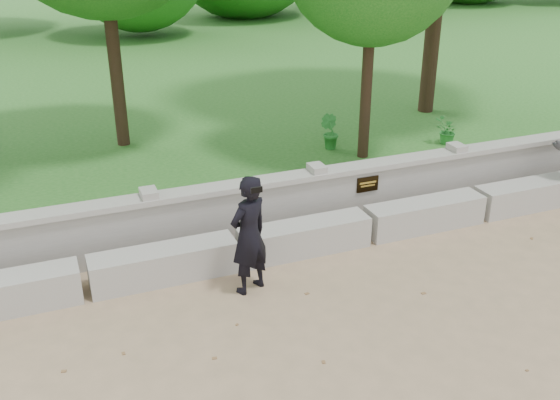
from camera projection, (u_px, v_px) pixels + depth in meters
The scene contains 7 objects.
ground at pixel (442, 307), 7.61m from camera, with size 80.00×80.00×0.00m, color #A08462.
lawn at pixel (177, 67), 19.41m from camera, with size 40.00×22.00×0.25m, color #225D1C.
concrete_bench at pixel (367, 226), 9.13m from camera, with size 11.90×0.45×0.45m.
parapet_wall at pixel (346, 193), 9.62m from camera, with size 12.50×0.35×0.90m.
man_main at pixel (249, 235), 7.65m from camera, with size 0.67×0.64×1.56m.
shrub_b at pixel (329, 132), 12.02m from camera, with size 0.37×0.30×0.67m, color #2A7C30.
shrub_c at pixel (447, 131), 12.28m from camera, with size 0.47×0.41×0.53m, color #2A7C30.
Camera 1 is at (-4.22, -5.21, 4.31)m, focal length 40.00 mm.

